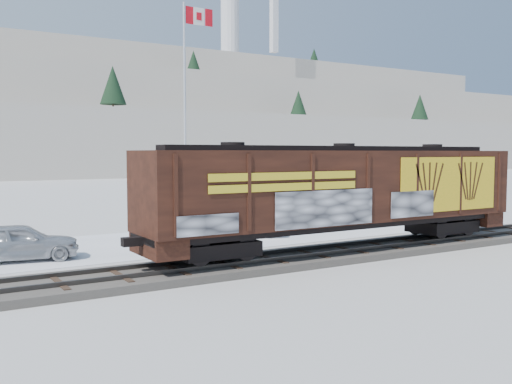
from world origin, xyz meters
TOP-DOWN VIEW (x-y plane):
  - ground at (0.00, 0.00)m, footprint 500.00×500.00m
  - rail_track at (0.00, 0.00)m, footprint 50.00×3.40m
  - parking_strip at (0.00, 7.50)m, footprint 40.00×8.00m
  - hopper_railcar at (3.80, -0.01)m, footprint 17.95×3.06m
  - flagpole at (2.04, 12.11)m, footprint 2.30×0.90m
  - car_silver at (-8.23, 5.82)m, footprint 4.78×2.49m
  - car_white at (2.58, 6.71)m, footprint 4.59×2.98m
  - car_dark at (6.71, 7.87)m, footprint 5.22×2.98m

SIDE VIEW (x-z plane):
  - ground at x=0.00m, z-range 0.00..0.00m
  - parking_strip at x=0.00m, z-range 0.00..0.03m
  - rail_track at x=0.00m, z-range -0.07..0.36m
  - car_dark at x=6.71m, z-range 0.03..1.45m
  - car_white at x=2.58m, z-range 0.03..1.46m
  - car_silver at x=-8.23m, z-range 0.03..1.58m
  - hopper_railcar at x=3.80m, z-range 0.69..4.95m
  - flagpole at x=2.04m, z-range -1.59..11.49m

